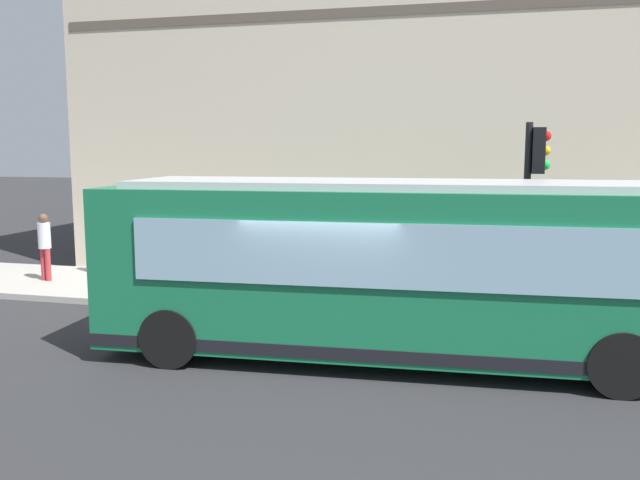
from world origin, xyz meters
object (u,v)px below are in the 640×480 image
pedestrian_near_hydrant (45,242)px  pedestrian_near_building_entrance (159,238)px  city_bus_nearside (394,270)px  fire_hydrant (538,287)px  traffic_light_near_corner (534,184)px  newspaper_vending_box (600,298)px  pedestrian_walking_along_curb (98,238)px

pedestrian_near_hydrant → pedestrian_near_building_entrance: (1.34, -2.58, 0.03)m
city_bus_nearside → fire_hydrant: city_bus_nearside is taller
city_bus_nearside → pedestrian_near_building_entrance: bearing=54.1°
traffic_light_near_corner → pedestrian_near_hydrant: size_ratio=2.25×
city_bus_nearside → pedestrian_near_hydrant: (3.82, 9.71, -0.39)m
traffic_light_near_corner → newspaper_vending_box: traffic_light_near_corner is taller
traffic_light_near_corner → pedestrian_near_hydrant: traffic_light_near_corner is taller
traffic_light_near_corner → newspaper_vending_box: 2.73m
city_bus_nearside → newspaper_vending_box: bearing=-50.5°
pedestrian_walking_along_curb → newspaper_vending_box: pedestrian_walking_along_curb is taller
pedestrian_walking_along_curb → traffic_light_near_corner: bearing=-101.7°
newspaper_vending_box → pedestrian_near_hydrant: bearing=86.9°
newspaper_vending_box → fire_hydrant: bearing=42.1°
fire_hydrant → newspaper_vending_box: (-1.24, -1.12, 0.09)m
pedestrian_near_building_entrance → pedestrian_walking_along_curb: pedestrian_near_building_entrance is taller
pedestrian_near_building_entrance → newspaper_vending_box: 11.10m
pedestrian_near_hydrant → newspaper_vending_box: 13.50m
pedestrian_near_hydrant → pedestrian_walking_along_curb: pedestrian_near_hydrant is taller
pedestrian_walking_along_curb → city_bus_nearside: bearing=-119.5°
city_bus_nearside → pedestrian_walking_along_curb: 10.24m
traffic_light_near_corner → pedestrian_near_hydrant: bearing=84.7°
fire_hydrant → pedestrian_near_building_entrance: 9.84m
pedestrian_near_building_entrance → newspaper_vending_box: pedestrian_near_building_entrance is taller
traffic_light_near_corner → pedestrian_near_hydrant: 12.25m
city_bus_nearside → pedestrian_near_hydrant: 10.44m
traffic_light_near_corner → pedestrian_walking_along_curb: size_ratio=2.29×
city_bus_nearside → pedestrian_walking_along_curb: (5.03, 8.91, -0.41)m
traffic_light_near_corner → pedestrian_near_building_entrance: 9.95m
traffic_light_near_corner → newspaper_vending_box: (0.40, -1.40, -2.31)m
pedestrian_walking_along_curb → newspaper_vending_box: size_ratio=1.92×
pedestrian_near_hydrant → fire_hydrant: bearing=-87.6°
city_bus_nearside → newspaper_vending_box: (3.10, -3.76, -0.95)m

